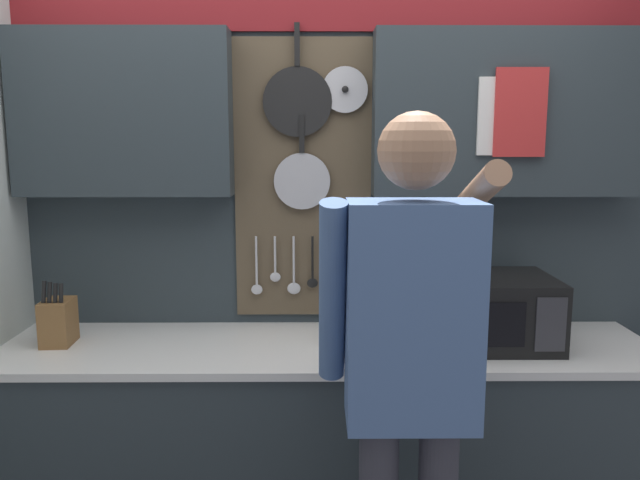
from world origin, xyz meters
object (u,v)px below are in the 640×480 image
at_px(knife_block, 58,321).
at_px(utensil_crock, 349,323).
at_px(microwave, 488,310).
at_px(person, 411,357).

xyz_separation_m(knife_block, utensil_crock, (1.15, 0.00, -0.01)).
distance_m(microwave, utensil_crock, 0.55).
height_order(utensil_crock, person, person).
distance_m(utensil_crock, person, 0.65).
relative_size(knife_block, utensil_crock, 0.75).
relative_size(knife_block, person, 0.15).
xyz_separation_m(microwave, utensil_crock, (-0.55, 0.00, -0.05)).
bearing_deg(microwave, knife_block, 179.98).
bearing_deg(person, knife_block, 154.31).
xyz_separation_m(microwave, knife_block, (-1.69, 0.00, -0.04)).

